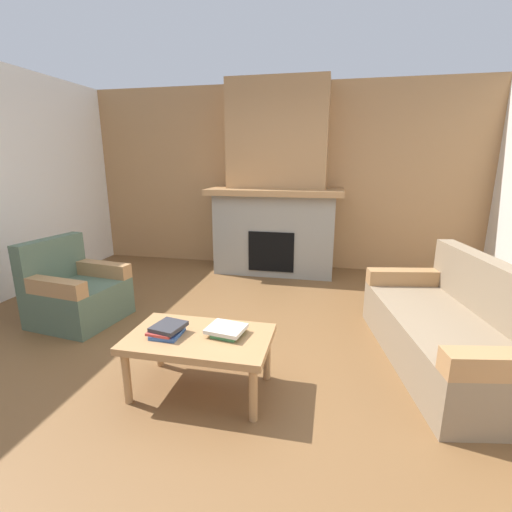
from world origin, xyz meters
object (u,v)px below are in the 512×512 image
object	(u,v)px
fireplace	(276,193)
coffee_table	(199,343)
armchair	(75,293)
couch	(453,331)

from	to	relation	value
fireplace	coffee_table	bearing A→B (deg)	-90.92
armchair	fireplace	bearing A→B (deg)	51.85
fireplace	armchair	bearing A→B (deg)	-128.15
couch	coffee_table	bearing A→B (deg)	-157.53
fireplace	couch	xyz separation A→B (m)	(1.82, -2.31, -0.88)
couch	armchair	distance (m)	3.55
fireplace	couch	size ratio (longest dim) A/B	1.41
couch	coffee_table	xyz separation A→B (m)	(-1.87, -0.77, 0.09)
fireplace	coffee_table	world-z (taller)	fireplace
coffee_table	couch	bearing A→B (deg)	22.47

